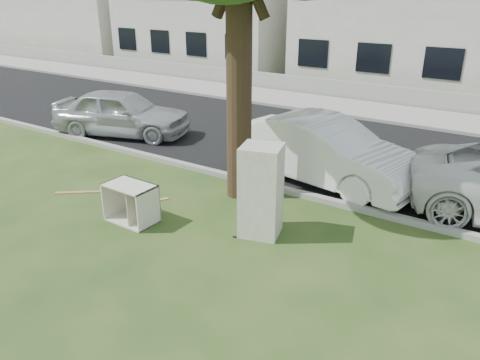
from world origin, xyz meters
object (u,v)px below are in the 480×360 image
Objects in this scene: fridge at (261,191)px; car_left at (122,113)px; cabinet at (131,203)px; car_center at (323,151)px.

fridge is 7.57m from car_left.
fridge reaches higher than cabinet.
car_left is at bearing 139.86° from fridge.
car_left is (-6.80, 0.08, -0.05)m from car_center.
car_center is at bearing 61.37° from cabinet.
cabinet is 0.24× the size of car_left.
car_left is (-6.90, 3.12, -0.15)m from fridge.
fridge is 0.37× the size of car_center.
fridge is at bearing -168.16° from car_center.
fridge reaches higher than car_left.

